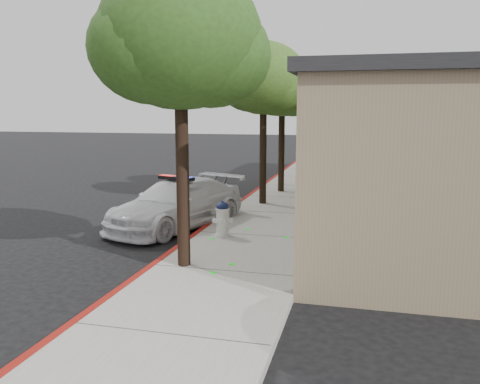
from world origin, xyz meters
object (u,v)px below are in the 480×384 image
at_px(clapboard_building, 435,147).
at_px(street_tree_far, 283,88).
at_px(police_car, 177,204).
at_px(street_tree_near, 180,45).
at_px(street_tree_mid, 264,82).
at_px(fire_hydrant, 223,219).

bearing_deg(clapboard_building, street_tree_far, 167.14).
xyz_separation_m(clapboard_building, street_tree_far, (-5.56, 1.27, 2.09)).
bearing_deg(clapboard_building, police_car, -146.07).
bearing_deg(street_tree_near, street_tree_mid, 88.43).
bearing_deg(street_tree_far, fire_hydrant, -92.32).
height_order(clapboard_building, street_tree_mid, street_tree_mid).
relative_size(police_car, fire_hydrant, 5.62).
bearing_deg(street_tree_mid, clapboard_building, 14.30).
bearing_deg(street_tree_far, street_tree_mid, -94.32).
xyz_separation_m(street_tree_mid, street_tree_far, (0.21, 2.74, -0.10)).
height_order(clapboard_building, fire_hydrant, clapboard_building).
distance_m(clapboard_building, street_tree_near, 10.97).
bearing_deg(police_car, fire_hydrant, -15.20).
height_order(police_car, street_tree_far, street_tree_far).
height_order(fire_hydrant, street_tree_mid, street_tree_mid).
height_order(fire_hydrant, street_tree_near, street_tree_near).
relative_size(clapboard_building, street_tree_far, 3.86).
xyz_separation_m(street_tree_near, street_tree_far, (0.41, 10.12, -0.42)).
bearing_deg(street_tree_mid, fire_hydrant, -91.18).
height_order(street_tree_near, street_tree_far, street_tree_near).
xyz_separation_m(clapboard_building, fire_hydrant, (-5.86, -6.30, -1.51)).
bearing_deg(street_tree_near, fire_hydrant, 87.69).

